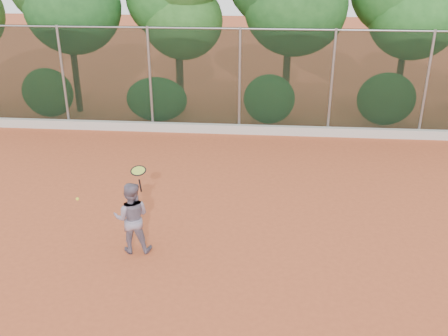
{
  "coord_description": "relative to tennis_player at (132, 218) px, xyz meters",
  "views": [
    {
      "loc": [
        0.88,
        -9.21,
        5.74
      ],
      "look_at": [
        0.0,
        1.0,
        1.25
      ],
      "focal_mm": 40.0,
      "sensor_mm": 36.0,
      "label": 1
    }
  ],
  "objects": [
    {
      "name": "chainlink_fence",
      "position": [
        1.74,
        7.56,
        1.09
      ],
      "size": [
        24.09,
        0.09,
        3.5
      ],
      "color": "black",
      "rests_on": "ground"
    },
    {
      "name": "concrete_curb",
      "position": [
        1.74,
        7.38,
        -0.62
      ],
      "size": [
        24.0,
        0.2,
        0.3
      ],
      "primitive_type": "cube",
      "color": "#BDB7AF",
      "rests_on": "ground"
    },
    {
      "name": "ground",
      "position": [
        1.74,
        0.56,
        -0.77
      ],
      "size": [
        80.0,
        80.0,
        0.0
      ],
      "primitive_type": "plane",
      "color": "#B9512B",
      "rests_on": "ground"
    },
    {
      "name": "tennis_racket",
      "position": [
        0.21,
        -0.02,
        1.02
      ],
      "size": [
        0.31,
        0.3,
        0.56
      ],
      "color": "black",
      "rests_on": "ground"
    },
    {
      "name": "tennis_ball_in_flight",
      "position": [
        -0.99,
        -0.23,
        0.5
      ],
      "size": [
        0.07,
        0.07,
        0.07
      ],
      "color": "yellow",
      "rests_on": "ground"
    },
    {
      "name": "tennis_player",
      "position": [
        0.0,
        0.0,
        0.0
      ],
      "size": [
        0.8,
        0.66,
        1.53
      ],
      "primitive_type": "imported",
      "rotation": [
        0.0,
        0.0,
        3.25
      ],
      "color": "slate",
      "rests_on": "ground"
    }
  ]
}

